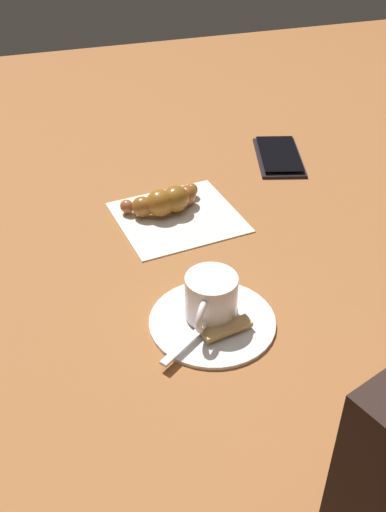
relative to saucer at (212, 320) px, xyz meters
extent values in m
plane|color=#985C30|center=(-0.11, 0.00, 0.00)|extent=(1.80, 1.80, 0.00)
cylinder|color=white|center=(0.00, 0.00, 0.00)|extent=(0.14, 0.14, 0.01)
cylinder|color=white|center=(-0.01, 0.00, 0.03)|extent=(0.06, 0.06, 0.05)
cylinder|color=black|center=(-0.01, 0.00, 0.03)|extent=(0.05, 0.05, 0.00)
torus|color=white|center=(0.02, -0.02, 0.03)|extent=(0.03, 0.03, 0.04)
cube|color=silver|center=(0.03, -0.03, 0.01)|extent=(0.06, 0.09, 0.00)
ellipsoid|color=silver|center=(-0.01, 0.02, 0.01)|extent=(0.03, 0.03, 0.01)
cube|color=tan|center=(0.02, 0.01, 0.01)|extent=(0.03, 0.06, 0.01)
cube|color=silver|center=(-0.22, 0.02, 0.00)|extent=(0.17, 0.18, 0.00)
ellipsoid|color=#98522A|center=(-0.25, -0.04, 0.01)|extent=(0.03, 0.03, 0.02)
ellipsoid|color=brown|center=(-0.24, -0.02, 0.01)|extent=(0.04, 0.04, 0.03)
ellipsoid|color=#93591D|center=(-0.23, 0.00, 0.02)|extent=(0.04, 0.04, 0.04)
ellipsoid|color=brown|center=(-0.23, 0.02, 0.02)|extent=(0.05, 0.05, 0.04)
ellipsoid|color=brown|center=(-0.25, 0.04, 0.01)|extent=(0.04, 0.04, 0.03)
ellipsoid|color=#8C5E1F|center=(-0.27, 0.06, 0.01)|extent=(0.03, 0.02, 0.02)
cube|color=black|center=(-0.34, 0.23, 0.00)|extent=(0.15, 0.11, 0.01)
cube|color=black|center=(-0.34, 0.23, 0.01)|extent=(0.14, 0.09, 0.00)
camera|label=1|loc=(0.47, -0.17, 0.46)|focal=42.04mm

